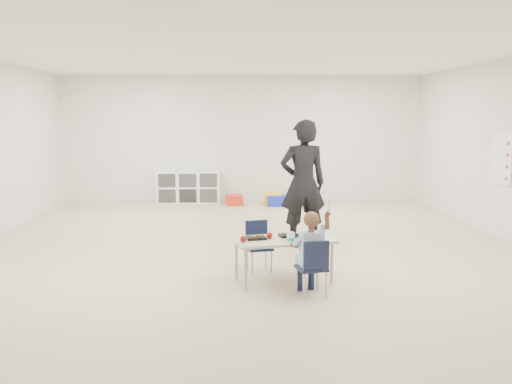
{
  "coord_description": "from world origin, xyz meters",
  "views": [
    {
      "loc": [
        -0.21,
        -7.65,
        1.92
      ],
      "look_at": [
        0.11,
        -0.1,
        0.85
      ],
      "focal_mm": 38.0,
      "sensor_mm": 36.0,
      "label": 1
    }
  ],
  "objects_px": {
    "table": "(283,260)",
    "chair_near": "(311,267)",
    "cubby_shelf": "(188,187)",
    "adult": "(303,183)",
    "child": "(312,251)"
  },
  "relations": [
    {
      "from": "child",
      "to": "cubby_shelf",
      "type": "xyz_separation_m",
      "value": [
        -1.82,
        6.34,
        -0.14
      ]
    },
    {
      "from": "table",
      "to": "cubby_shelf",
      "type": "relative_size",
      "value": 0.88
    },
    {
      "from": "table",
      "to": "child",
      "type": "bearing_deg",
      "value": -73.4
    },
    {
      "from": "adult",
      "to": "cubby_shelf",
      "type": "bearing_deg",
      "value": -70.17
    },
    {
      "from": "table",
      "to": "chair_near",
      "type": "xyz_separation_m",
      "value": [
        0.26,
        -0.46,
        0.05
      ]
    },
    {
      "from": "chair_near",
      "to": "table",
      "type": "bearing_deg",
      "value": 106.6
    },
    {
      "from": "table",
      "to": "cubby_shelf",
      "type": "xyz_separation_m",
      "value": [
        -1.57,
        5.88,
        0.09
      ]
    },
    {
      "from": "child",
      "to": "adult",
      "type": "distance_m",
      "value": 2.29
    },
    {
      "from": "table",
      "to": "cubby_shelf",
      "type": "distance_m",
      "value": 6.08
    },
    {
      "from": "adult",
      "to": "table",
      "type": "bearing_deg",
      "value": 69.55
    },
    {
      "from": "child",
      "to": "cubby_shelf",
      "type": "height_order",
      "value": "child"
    },
    {
      "from": "child",
      "to": "chair_near",
      "type": "bearing_deg",
      "value": 0.0
    },
    {
      "from": "cubby_shelf",
      "to": "adult",
      "type": "xyz_separation_m",
      "value": [
        2.01,
        -4.1,
        0.58
      ]
    },
    {
      "from": "cubby_shelf",
      "to": "child",
      "type": "bearing_deg",
      "value": -73.94
    },
    {
      "from": "chair_near",
      "to": "cubby_shelf",
      "type": "relative_size",
      "value": 0.44
    }
  ]
}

